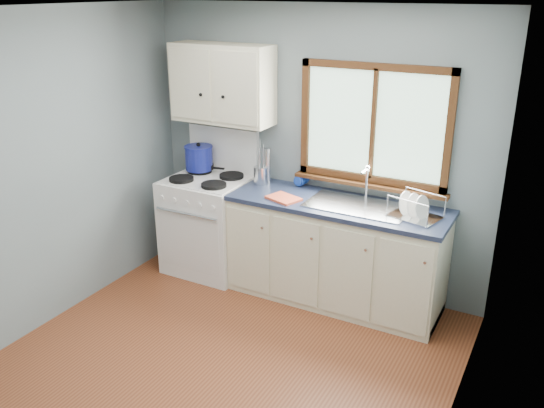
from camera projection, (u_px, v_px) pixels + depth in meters
The scene contains 18 objects.
floor at pixel (206, 381), 4.09m from camera, with size 3.20×3.60×0.02m, color brown.
ceiling at pixel (187, 8), 3.19m from camera, with size 3.20×3.60×0.02m, color white.
wall_back at pixel (315, 150), 5.13m from camera, with size 3.20×0.02×2.50m, color slate.
wall_left at pixel (23, 180), 4.36m from camera, with size 0.02×3.60×2.50m, color slate.
wall_right at pixel (457, 275), 2.93m from camera, with size 0.02×3.60×2.50m, color slate.
gas_range at pixel (209, 222), 5.55m from camera, with size 0.76×0.69×1.36m.
base_cabinets at pixel (335, 257), 5.01m from camera, with size 1.85×0.60×0.88m.
countertop at pixel (337, 205), 4.84m from camera, with size 1.89×0.64×0.04m, color #182036.
sink at pixel (357, 213), 4.77m from camera, with size 0.84×0.46×0.44m.
window at pixel (373, 133), 4.78m from camera, with size 1.36×0.10×1.03m.
upper_cabinets at pixel (222, 84), 5.16m from camera, with size 0.95×0.35×0.70m.
skillet at pixel (202, 167), 5.57m from camera, with size 0.38×0.28×0.05m.
stockpot at pixel (199, 157), 5.53m from camera, with size 0.32×0.32×0.27m.
utensil_crock at pixel (261, 175), 5.25m from camera, with size 0.15×0.15×0.42m.
thermos at pixel (267, 166), 5.24m from camera, with size 0.08×0.08×0.33m, color silver.
soap_bottle at pixel (297, 173), 5.15m from camera, with size 0.10×0.10×0.27m, color #173BA5.
dish_towel at pixel (284, 198), 4.90m from camera, with size 0.27×0.20×0.02m, color #DD5334.
dish_rack at pixel (415, 211), 4.51m from camera, with size 0.43×0.37×0.19m.
Camera 1 is at (2.02, -2.75, 2.63)m, focal length 38.00 mm.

